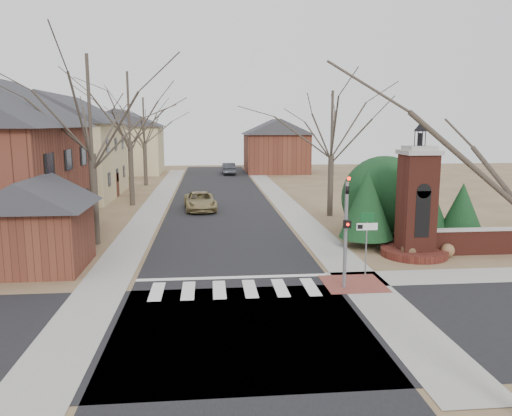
{
  "coord_description": "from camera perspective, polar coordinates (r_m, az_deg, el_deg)",
  "views": [
    {
      "loc": [
        -0.94,
        -17.83,
        6.38
      ],
      "look_at": [
        1.33,
        6.0,
        2.33
      ],
      "focal_mm": 35.0,
      "sensor_mm": 36.0,
      "label": 1
    }
  ],
  "objects": [
    {
      "name": "main_street",
      "position": [
        40.34,
        -4.05,
        0.5
      ],
      "size": [
        8.0,
        70.0,
        0.01
      ],
      "primitive_type": "cube",
      "color": "black",
      "rests_on": "ground"
    },
    {
      "name": "brick_garden_wall",
      "position": [
        27.61,
        26.29,
        -3.36
      ],
      "size": [
        7.5,
        0.5,
        1.3
      ],
      "color": "#5A241A",
      "rests_on": "ground"
    },
    {
      "name": "dry_shrub_left",
      "position": [
        25.1,
        17.13,
        -4.62
      ],
      "size": [
        0.79,
        0.79,
        0.79
      ],
      "primitive_type": "sphere",
      "color": "brown",
      "rests_on": "ground"
    },
    {
      "name": "sidewalk_right_main",
      "position": [
        40.8,
        3.27,
        0.61
      ],
      "size": [
        2.0,
        60.0,
        0.02
      ],
      "primitive_type": "cube",
      "color": "gray",
      "rests_on": "ground"
    },
    {
      "name": "stop_bar",
      "position": [
        21.13,
        -2.67,
        -7.95
      ],
      "size": [
        8.0,
        0.35,
        0.02
      ],
      "primitive_type": "cube",
      "color": "silver",
      "rests_on": "ground"
    },
    {
      "name": "pickup_truck",
      "position": [
        37.37,
        -6.4,
        0.77
      ],
      "size": [
        2.63,
        5.03,
        1.35
      ],
      "primitive_type": "imported",
      "rotation": [
        0.0,
        0.0,
        0.08
      ],
      "color": "olive",
      "rests_on": "ground"
    },
    {
      "name": "evergreen_mass",
      "position": [
        29.35,
        14.41,
        1.51
      ],
      "size": [
        4.8,
        4.8,
        4.8
      ],
      "primitive_type": "sphere",
      "color": "#10311C",
      "rests_on": "ground"
    },
    {
      "name": "sign_post",
      "position": [
        21.33,
        12.53,
        -2.62
      ],
      "size": [
        0.9,
        0.07,
        2.75
      ],
      "color": "slate",
      "rests_on": "ground"
    },
    {
      "name": "bare_tree_3",
      "position": [
        34.86,
        8.69,
        10.01
      ],
      "size": [
        7.0,
        7.0,
        9.7
      ],
      "color": "#473D33",
      "rests_on": "ground"
    },
    {
      "name": "evergreen_near",
      "position": [
        26.44,
        12.55,
        0.5
      ],
      "size": [
        2.8,
        2.8,
        4.1
      ],
      "color": "#473D33",
      "rests_on": "ground"
    },
    {
      "name": "evergreen_far",
      "position": [
        28.76,
        22.5,
        -0.1
      ],
      "size": [
        2.4,
        2.4,
        3.3
      ],
      "color": "#473D33",
      "rests_on": "ground"
    },
    {
      "name": "bare_tree_0",
      "position": [
        27.53,
        -18.57,
        11.86
      ],
      "size": [
        8.05,
        8.05,
        11.15
      ],
      "color": "#473D33",
      "rests_on": "ground"
    },
    {
      "name": "bare_tree_1",
      "position": [
        40.32,
        -14.39,
        11.66
      ],
      "size": [
        8.4,
        8.4,
        11.64
      ],
      "color": "#473D33",
      "rests_on": "ground"
    },
    {
      "name": "crosswalk_zone",
      "position": [
        19.71,
        -2.45,
        -9.26
      ],
      "size": [
        8.0,
        2.2,
        0.02
      ],
      "primitive_type": "cube",
      "color": "silver",
      "rests_on": "ground"
    },
    {
      "name": "ground",
      "position": [
        18.96,
        -2.32,
        -10.07
      ],
      "size": [
        120.0,
        120.0,
        0.0
      ],
      "primitive_type": "plane",
      "color": "brown",
      "rests_on": "ground"
    },
    {
      "name": "bare_tree_2",
      "position": [
        53.23,
        -12.73,
        10.08
      ],
      "size": [
        7.35,
        7.35,
        10.19
      ],
      "color": "#473D33",
      "rests_on": "ground"
    },
    {
      "name": "garage_left",
      "position": [
        23.93,
        -23.81,
        -1.19
      ],
      "size": [
        4.8,
        4.8,
        4.29
      ],
      "color": "brown",
      "rests_on": "ground"
    },
    {
      "name": "sidewalk_left",
      "position": [
        40.56,
        -11.41,
        0.38
      ],
      "size": [
        2.0,
        60.0,
        0.02
      ],
      "primitive_type": "cube",
      "color": "gray",
      "rests_on": "ground"
    },
    {
      "name": "cross_street",
      "position": [
        16.17,
        -1.71,
        -13.63
      ],
      "size": [
        120.0,
        8.0,
        0.01
      ],
      "primitive_type": "cube",
      "color": "black",
      "rests_on": "ground"
    },
    {
      "name": "house_distant_left",
      "position": [
        66.78,
        -15.12,
        7.46
      ],
      "size": [
        10.8,
        8.8,
        8.53
      ],
      "color": "tan",
      "rests_on": "ground"
    },
    {
      "name": "curb_apron",
      "position": [
        20.69,
        11.07,
        -8.51
      ],
      "size": [
        2.4,
        2.4,
        0.02
      ],
      "primitive_type": "cube",
      "color": "brown",
      "rests_on": "ground"
    },
    {
      "name": "brick_gate_monument",
      "position": [
        25.25,
        17.83,
        -0.47
      ],
      "size": [
        3.2,
        3.2,
        6.47
      ],
      "color": "#5A241A",
      "rests_on": "ground"
    },
    {
      "name": "house_distant_right",
      "position": [
        66.48,
        2.29,
        7.25
      ],
      "size": [
        8.8,
        8.8,
        7.3
      ],
      "color": "brown",
      "rests_on": "ground"
    },
    {
      "name": "traffic_signal_pole",
      "position": [
        19.5,
        10.26,
        -1.77
      ],
      "size": [
        0.28,
        0.41,
        4.5
      ],
      "color": "slate",
      "rests_on": "ground"
    },
    {
      "name": "house_stucco_left",
      "position": [
        46.58,
        -21.25,
        6.77
      ],
      "size": [
        9.8,
        12.8,
        9.28
      ],
      "color": "tan",
      "rests_on": "ground"
    },
    {
      "name": "distant_car",
      "position": [
        63.78,
        -3.16,
        4.52
      ],
      "size": [
        1.68,
        4.52,
        1.48
      ],
      "primitive_type": "imported",
      "rotation": [
        0.0,
        0.0,
        3.17
      ],
      "color": "#33353A",
      "rests_on": "ground"
    },
    {
      "name": "dry_shrub_right",
      "position": [
        25.9,
        21.04,
        -4.55
      ],
      "size": [
        0.67,
        0.67,
        0.67
      ],
      "primitive_type": "sphere",
      "color": "brown",
      "rests_on": "ground"
    },
    {
      "name": "evergreen_mid",
      "position": [
        28.68,
        18.12,
        1.55
      ],
      "size": [
        3.4,
        3.4,
        4.7
      ],
      "color": "#473D33",
      "rests_on": "ground"
    }
  ]
}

